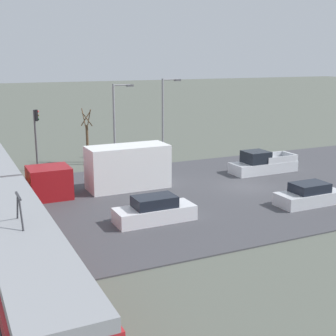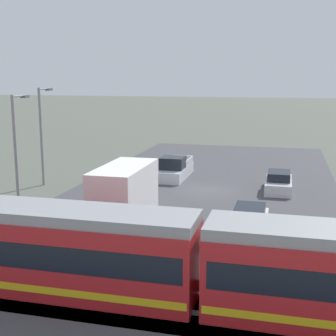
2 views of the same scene
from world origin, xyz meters
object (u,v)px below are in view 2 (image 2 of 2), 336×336
at_px(sedan_car_0, 279,183).
at_px(sedan_car_1, 249,223).
at_px(street_lamp_near_crossing, 17,140).
at_px(light_rail_tram, 201,264).
at_px(box_truck, 116,200).
at_px(street_lamp_mid_block, 42,129).
at_px(pickup_truck, 175,169).

bearing_deg(sedan_car_0, sedan_car_1, -97.18).
bearing_deg(street_lamp_near_crossing, sedan_car_1, 168.51).
relative_size(light_rail_tram, sedan_car_1, 6.48).
height_order(box_truck, street_lamp_near_crossing, street_lamp_near_crossing).
relative_size(light_rail_tram, street_lamp_mid_block, 4.09).
bearing_deg(street_lamp_near_crossing, street_lamp_mid_block, -78.99).
height_order(light_rail_tram, box_truck, light_rail_tram).
relative_size(sedan_car_0, sedan_car_1, 0.95).
relative_size(sedan_car_0, street_lamp_near_crossing, 0.63).
bearing_deg(box_truck, light_rail_tram, 127.87).
bearing_deg(light_rail_tram, sedan_car_1, -97.39).
bearing_deg(box_truck, pickup_truck, -91.04).
distance_m(sedan_car_1, street_lamp_near_crossing, 16.30).
bearing_deg(sedan_car_1, street_lamp_mid_block, -26.80).
height_order(light_rail_tram, pickup_truck, light_rail_tram).
xyz_separation_m(pickup_truck, sedan_car_0, (-8.48, 2.50, -0.11)).
distance_m(box_truck, pickup_truck, 13.26).
bearing_deg(sedan_car_1, sedan_car_0, -97.18).
distance_m(light_rail_tram, box_truck, 10.29).
relative_size(sedan_car_1, street_lamp_near_crossing, 0.66).
xyz_separation_m(light_rail_tram, sedan_car_1, (-1.09, -8.38, -0.99)).
distance_m(light_rail_tram, sedan_car_1, 8.51).
distance_m(box_truck, street_lamp_near_crossing, 9.28).
xyz_separation_m(box_truck, sedan_car_1, (-7.40, -0.26, -0.83)).
xyz_separation_m(light_rail_tram, street_lamp_near_crossing, (14.51, -11.55, 2.52)).
bearing_deg(box_truck, sedan_car_0, -129.10).
height_order(sedan_car_0, street_lamp_near_crossing, street_lamp_near_crossing).
bearing_deg(sedan_car_0, light_rail_tram, -97.27).
xyz_separation_m(light_rail_tram, box_truck, (6.32, -8.12, -0.16)).
bearing_deg(street_lamp_mid_block, pickup_truck, -154.13).
distance_m(light_rail_tram, street_lamp_near_crossing, 18.71).
relative_size(light_rail_tram, pickup_truck, 5.41).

